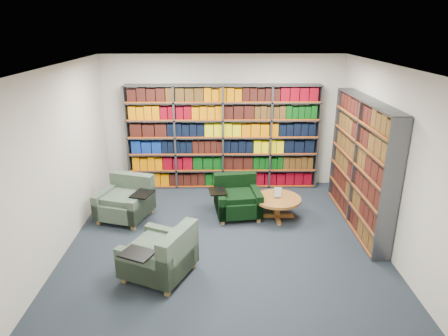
{
  "coord_description": "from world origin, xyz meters",
  "views": [
    {
      "loc": [
        -0.09,
        -5.79,
        3.37
      ],
      "look_at": [
        0.0,
        0.6,
        1.05
      ],
      "focal_mm": 32.0,
      "sensor_mm": 36.0,
      "label": 1
    }
  ],
  "objects_px": {
    "chair_teal_left": "(127,201)",
    "coffee_table": "(277,202)",
    "chair_green_right": "(237,199)",
    "chair_teal_front": "(163,257)"
  },
  "relations": [
    {
      "from": "chair_green_right",
      "to": "chair_teal_front",
      "type": "xyz_separation_m",
      "value": [
        -1.11,
        -1.97,
        0.02
      ]
    },
    {
      "from": "chair_green_right",
      "to": "coffee_table",
      "type": "height_order",
      "value": "chair_green_right"
    },
    {
      "from": "chair_teal_front",
      "to": "coffee_table",
      "type": "height_order",
      "value": "chair_teal_front"
    },
    {
      "from": "chair_green_right",
      "to": "coffee_table",
      "type": "bearing_deg",
      "value": -15.02
    },
    {
      "from": "chair_teal_left",
      "to": "coffee_table",
      "type": "bearing_deg",
      "value": -1.99
    },
    {
      "from": "chair_teal_front",
      "to": "chair_teal_left",
      "type": "bearing_deg",
      "value": 115.77
    },
    {
      "from": "coffee_table",
      "to": "chair_teal_left",
      "type": "bearing_deg",
      "value": 178.01
    },
    {
      "from": "chair_green_right",
      "to": "coffee_table",
      "type": "distance_m",
      "value": 0.76
    },
    {
      "from": "chair_green_right",
      "to": "chair_teal_front",
      "type": "distance_m",
      "value": 2.26
    },
    {
      "from": "chair_teal_left",
      "to": "chair_teal_front",
      "type": "relative_size",
      "value": 0.97
    }
  ]
}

